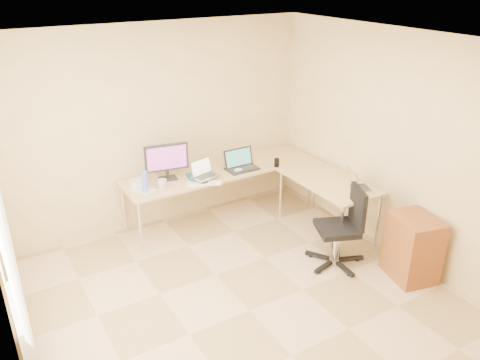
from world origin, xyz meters
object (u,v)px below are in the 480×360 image
desk_main (222,194)px  monitor (167,162)px  desk_fan (154,168)px  water_bottle (145,181)px  office_chair (337,225)px  laptop_return (361,181)px  desk_return (327,206)px  laptop_center (205,169)px  laptop_black (242,160)px  keyboard (204,183)px  cabinet (412,248)px  mug (162,184)px

desk_main → monitor: (-0.74, 0.07, 0.60)m
monitor → desk_fan: bearing=143.9°
water_bottle → desk_fan: (0.25, 0.33, 0.00)m
desk_main → water_bottle: 1.22m
office_chair → monitor: bearing=150.4°
water_bottle → laptop_return: 2.57m
desk_fan → water_bottle: bearing=-128.3°
desk_return → laptop_center: bearing=148.9°
desk_main → water_bottle: size_ratio=10.35×
monitor → laptop_black: bearing=-2.8°
monitor → laptop_center: (0.39, -0.27, -0.08)m
water_bottle → keyboard: bearing=-14.0°
office_chair → cabinet: office_chair is taller
desk_fan → cabinet: desk_fan is taller
mug → laptop_return: laptop_return is taller
desk_main → laptop_center: 0.65m
laptop_center → mug: laptop_center is taller
monitor → laptop_return: 2.38m
desk_main → cabinet: bearing=-63.5°
desk_main → desk_return: (0.98, -1.00, 0.00)m
laptop_black → desk_main: bearing=147.0°
monitor → laptop_center: monitor is taller
water_bottle → desk_fan: bearing=52.7°
laptop_center → monitor: bearing=130.1°
laptop_black → cabinet: bearing=-66.8°
desk_fan → monitor: bearing=-46.9°
keyboard → cabinet: 2.52m
office_chair → cabinet: (0.54, -0.62, -0.14)m
keyboard → laptop_return: bearing=-10.8°
laptop_return → office_chair: 0.68m
keyboard → office_chair: (1.00, -1.33, -0.24)m
desk_fan → keyboard: bearing=-49.4°
water_bottle → cabinet: (2.23, -2.13, -0.50)m
mug → water_bottle: 0.22m
laptop_black → office_chair: bearing=-76.4°
keyboard → mug: 0.51m
desk_main → office_chair: size_ratio=2.78×
laptop_return → cabinet: laptop_return is taller
monitor → water_bottle: bearing=-142.1°
monitor → water_bottle: size_ratio=2.13×
keyboard → mug: bearing=-174.0°
cabinet → desk_fan: bearing=142.8°
desk_main → laptop_center: laptop_center is taller
cabinet → desk_main: bearing=130.4°
desk_main → desk_return: bearing=-45.7°
water_bottle → desk_fan: 0.41m
desk_return → cabinet: size_ratio=1.75×
desk_return → keyboard: (-1.40, 0.70, 0.37)m
desk_main → laptop_black: bearing=-33.0°
desk_main → office_chair: office_chair is taller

